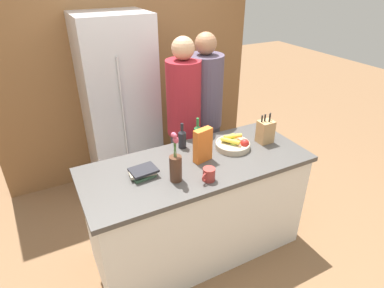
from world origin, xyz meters
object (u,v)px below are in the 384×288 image
(book_stack, at_px, (143,172))
(bottle_vinegar, at_px, (182,138))
(refrigerator, at_px, (120,108))
(knife_block, at_px, (265,131))
(fruit_bowl, at_px, (233,144))
(person_at_sink, at_px, (184,118))
(person_in_blue, at_px, (204,111))
(flower_vase, at_px, (176,164))
(cereal_box, at_px, (203,145))
(bottle_oil, at_px, (198,134))
(coffee_mug, at_px, (209,174))

(book_stack, height_order, bottle_vinegar, bottle_vinegar)
(refrigerator, xyz_separation_m, knife_block, (0.93, -1.26, 0.07))
(fruit_bowl, height_order, book_stack, fruit_bowl)
(person_at_sink, distance_m, person_in_blue, 0.28)
(fruit_bowl, xyz_separation_m, flower_vase, (-0.63, -0.20, 0.09))
(bottle_vinegar, distance_m, person_in_blue, 0.67)
(knife_block, distance_m, cereal_box, 0.63)
(cereal_box, xyz_separation_m, person_in_blue, (0.43, 0.73, -0.07))
(fruit_bowl, xyz_separation_m, knife_block, (0.30, -0.04, 0.06))
(fruit_bowl, distance_m, cereal_box, 0.35)
(book_stack, relative_size, bottle_oil, 0.84)
(coffee_mug, height_order, book_stack, coffee_mug)
(refrigerator, height_order, flower_vase, refrigerator)
(cereal_box, bearing_deg, book_stack, 178.72)
(person_at_sink, height_order, person_in_blue, person_in_blue)
(fruit_bowl, height_order, person_at_sink, person_at_sink)
(book_stack, bearing_deg, person_at_sink, 44.46)
(coffee_mug, bearing_deg, refrigerator, 97.41)
(bottle_oil, distance_m, person_in_blue, 0.59)
(refrigerator, distance_m, bottle_vinegar, 1.05)
(knife_block, distance_m, bottle_oil, 0.59)
(person_at_sink, bearing_deg, refrigerator, 141.68)
(refrigerator, distance_m, person_in_blue, 0.91)
(coffee_mug, relative_size, person_in_blue, 0.07)
(refrigerator, height_order, bottle_oil, refrigerator)
(refrigerator, bearing_deg, coffee_mug, -82.59)
(knife_block, xyz_separation_m, person_in_blue, (-0.21, 0.71, -0.03))
(flower_vase, relative_size, person_in_blue, 0.22)
(fruit_bowl, distance_m, coffee_mug, 0.53)
(fruit_bowl, distance_m, person_at_sink, 0.62)
(bottle_oil, bearing_deg, coffee_mug, -109.74)
(refrigerator, distance_m, person_at_sink, 0.78)
(fruit_bowl, xyz_separation_m, book_stack, (-0.83, -0.05, -0.01))
(knife_block, relative_size, bottle_vinegar, 1.21)
(fruit_bowl, distance_m, flower_vase, 0.67)
(bottle_oil, relative_size, person_in_blue, 0.14)
(knife_block, xyz_separation_m, book_stack, (-1.13, -0.01, -0.07))
(refrigerator, relative_size, flower_vase, 4.94)
(fruit_bowl, relative_size, knife_block, 1.08)
(coffee_mug, distance_m, book_stack, 0.48)
(flower_vase, bearing_deg, coffee_mug, -28.17)
(flower_vase, xyz_separation_m, person_in_blue, (0.73, 0.87, -0.06))
(coffee_mug, bearing_deg, person_in_blue, 62.21)
(flower_vase, bearing_deg, person_at_sink, 60.13)
(knife_block, relative_size, coffee_mug, 2.20)
(refrigerator, height_order, book_stack, refrigerator)
(bottle_oil, xyz_separation_m, person_at_sink, (0.07, 0.40, -0.02))
(knife_block, bearing_deg, refrigerator, 126.31)
(knife_block, distance_m, bottle_vinegar, 0.73)
(book_stack, bearing_deg, coffee_mug, -33.67)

